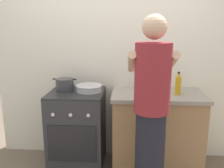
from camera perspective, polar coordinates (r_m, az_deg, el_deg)
back_wall at (r=2.92m, az=3.44°, el=6.43°), size 3.20×0.10×2.50m
countertop at (r=2.81m, az=10.44°, el=-10.94°), size 1.00×0.60×0.90m
stove_range at (r=2.85m, az=-8.16°, el=-10.59°), size 0.60×0.62×0.90m
pot at (r=2.76m, az=-11.15°, el=-0.12°), size 0.27×0.20×0.14m
mixing_bowl at (r=2.68m, az=-5.49°, el=-0.91°), size 0.30×0.30×0.08m
utensil_crock at (r=2.80m, az=6.30°, el=0.75°), size 0.10×0.10×0.31m
spice_bottle at (r=2.64m, az=12.46°, el=-1.47°), size 0.04×0.04×0.08m
oil_bottle at (r=2.63m, az=15.44°, el=-0.26°), size 0.06×0.06×0.24m
person at (r=2.09m, az=9.27°, el=-7.47°), size 0.41×0.50×1.70m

